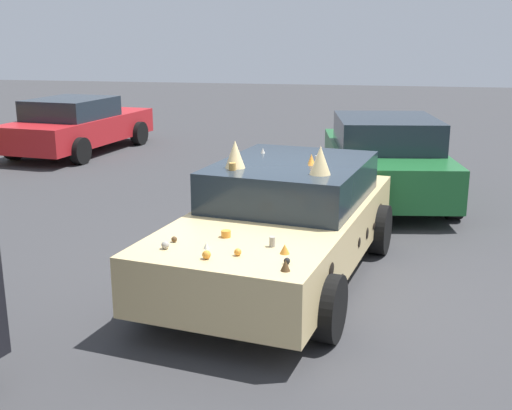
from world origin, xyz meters
TOP-DOWN VIEW (x-y plane):
  - ground_plane at (0.00, 0.00)m, footprint 60.00×60.00m
  - art_car_decorated at (0.10, -0.02)m, footprint 4.59×2.61m
  - parked_sedan_row_back_center at (7.37, 6.25)m, footprint 4.60×2.39m
  - parked_sedan_behind_right at (4.20, -1.15)m, footprint 4.41×2.55m

SIDE VIEW (x-z plane):
  - ground_plane at x=0.00m, z-range 0.00..0.00m
  - parked_sedan_row_back_center at x=7.37m, z-range 0.00..1.35m
  - art_car_decorated at x=0.10m, z-range -0.13..1.54m
  - parked_sedan_behind_right at x=4.20m, z-range 0.00..1.45m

